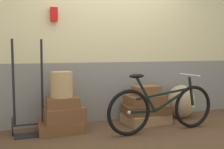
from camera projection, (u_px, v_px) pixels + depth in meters
ground at (132, 135)px, 3.60m from camera, size 8.51×5.20×0.06m
station_building at (111, 29)px, 4.26m from camera, size 6.51×0.74×2.98m
suitcase_0 at (60, 127)px, 3.63m from camera, size 0.61×0.45×0.14m
suitcase_1 at (64, 115)px, 3.62m from camera, size 0.56×0.40×0.21m
suitcase_2 at (63, 102)px, 3.61m from camera, size 0.46×0.34×0.14m
suitcase_3 at (146, 118)px, 4.09m from camera, size 0.71×0.54×0.15m
suitcase_4 at (146, 109)px, 4.08m from camera, size 0.74×0.52×0.14m
suitcase_5 at (145, 100)px, 4.10m from camera, size 0.59×0.39×0.14m
suitcase_6 at (146, 91)px, 4.09m from camera, size 0.42×0.30×0.15m
wicker_basket at (62, 84)px, 3.59m from camera, size 0.30×0.30×0.35m
luggage_trolley at (29, 111)px, 3.52m from camera, size 0.45×0.35×1.29m
burlap_sack at (181, 101)px, 4.41m from camera, size 0.48×0.41×0.56m
bicycle at (162, 108)px, 3.64m from camera, size 1.67×0.46×0.83m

